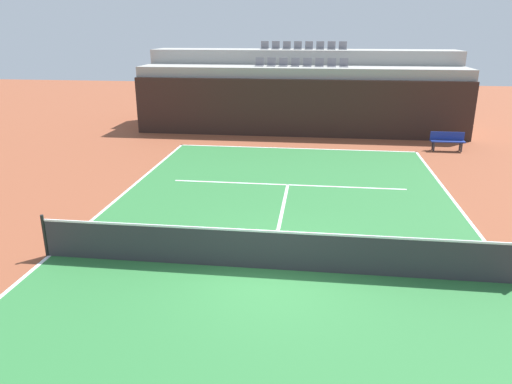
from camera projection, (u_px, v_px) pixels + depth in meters
The scene contains 13 objects.
ground_plane at pixel (270, 269), 11.21m from camera, with size 80.00×80.00×0.00m, color brown.
court_surface at pixel (270, 269), 11.21m from camera, with size 11.00×24.00×0.01m, color #2D7238.
baseline_far at pixel (296, 148), 22.43m from camera, with size 11.00×0.10×0.00m, color white.
sideline_left at pixel (50, 256), 11.87m from camera, with size 0.10×24.00×0.00m, color white.
service_line_far at pixel (288, 185), 17.22m from camera, with size 8.26×0.10×0.00m, color white.
centre_service_line at pixel (281, 218), 14.22m from camera, with size 0.10×6.40×0.00m, color white.
back_wall at pixel (299, 108), 24.49m from camera, with size 17.04×0.30×2.89m, color black.
stands_tier_lower at pixel (300, 100), 25.67m from camera, with size 17.04×2.40×3.41m, color #9E9E99.
stands_tier_upper at pixel (302, 87), 27.80m from camera, with size 17.04×2.40×4.18m, color #9E9E99.
seating_row_lower at pixel (301, 64), 25.17m from camera, with size 4.83×0.44×0.44m.
seating_row_upper at pixel (303, 47), 27.18m from camera, with size 4.83×0.44×0.44m.
tennis_net at pixel (270, 249), 11.05m from camera, with size 11.08×0.08×1.07m.
player_bench at pixel (447, 140), 21.91m from camera, with size 1.50×0.40×0.85m.
Camera 1 is at (0.96, -10.00, 5.32)m, focal length 33.87 mm.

